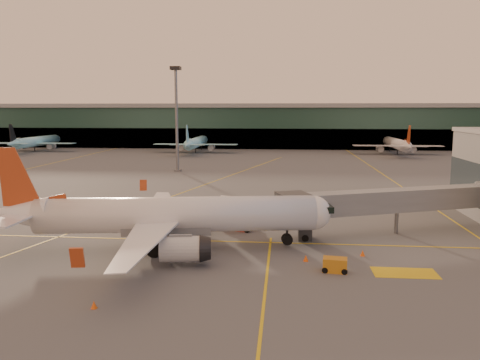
{
  "coord_description": "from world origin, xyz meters",
  "views": [
    {
      "loc": [
        6.45,
        -47.75,
        15.35
      ],
      "look_at": [
        -0.0,
        20.25,
        5.0
      ],
      "focal_mm": 35.0,
      "sensor_mm": 36.0,
      "label": 1
    }
  ],
  "objects": [
    {
      "name": "terminal",
      "position": [
        0.0,
        141.79,
        8.76
      ],
      "size": [
        400.0,
        20.0,
        17.6
      ],
      "color": "#19382D",
      "rests_on": "ground"
    },
    {
      "name": "taxi_markings",
      "position": [
        -7.32,
        44.49,
        0.01
      ],
      "size": [
        100.12,
        173.0,
        0.01
      ],
      "color": "yellow",
      "rests_on": "ground"
    },
    {
      "name": "distant_aircraft_row",
      "position": [
        10.83,
        118.0,
        0.0
      ],
      "size": [
        350.0,
        34.0,
        13.0
      ],
      "color": "#96E7FB",
      "rests_on": "ground"
    },
    {
      "name": "mast_west_near",
      "position": [
        -20.0,
        66.0,
        14.86
      ],
      "size": [
        2.4,
        2.4,
        25.6
      ],
      "color": "slate",
      "rests_on": "ground"
    },
    {
      "name": "cone_wing_right",
      "position": [
        -8.14,
        -14.49,
        0.3
      ],
      "size": [
        0.48,
        0.48,
        0.61
      ],
      "color": "#FF5B0D",
      "rests_on": "ground"
    },
    {
      "name": "jet_bridge",
      "position": [
        21.91,
        11.35,
        3.96
      ],
      "size": [
        30.85,
        14.3,
        5.7
      ],
      "color": "slate",
      "rests_on": "ground"
    },
    {
      "name": "cone_wing_left",
      "position": [
        -8.21,
        19.83,
        0.23
      ],
      "size": [
        0.38,
        0.38,
        0.49
      ],
      "color": "#FF5B0D",
      "rests_on": "ground"
    },
    {
      "name": "gpu_cart",
      "position": [
        11.42,
        -4.32,
        0.66
      ],
      "size": [
        2.47,
        1.66,
        1.35
      ],
      "rotation": [
        0.0,
        0.0,
        -0.13
      ],
      "color": "#C17818",
      "rests_on": "ground"
    },
    {
      "name": "main_airplane",
      "position": [
        -6.46,
        1.45,
        3.69
      ],
      "size": [
        37.6,
        34.06,
        11.37
      ],
      "rotation": [
        0.0,
        0.0,
        0.15
      ],
      "color": "white",
      "rests_on": "ground"
    },
    {
      "name": "cone_nose",
      "position": [
        14.86,
        0.93,
        0.31
      ],
      "size": [
        0.5,
        0.5,
        0.63
      ],
      "color": "#FF5B0D",
      "rests_on": "ground"
    },
    {
      "name": "catering_truck",
      "position": [
        0.49,
        10.71,
        2.31
      ],
      "size": [
        5.68,
        3.7,
        4.07
      ],
      "rotation": [
        0.0,
        0.0,
        -0.29
      ],
      "color": "#A12717",
      "rests_on": "ground"
    },
    {
      "name": "cone_fwd",
      "position": [
        8.81,
        -1.39,
        0.31
      ],
      "size": [
        0.51,
        0.51,
        0.64
      ],
      "color": "#FF5B0D",
      "rests_on": "ground"
    },
    {
      "name": "ground",
      "position": [
        0.0,
        0.0,
        0.0
      ],
      "size": [
        600.0,
        600.0,
        0.0
      ],
      "primitive_type": "plane",
      "color": "#4C4F54",
      "rests_on": "ground"
    }
  ]
}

